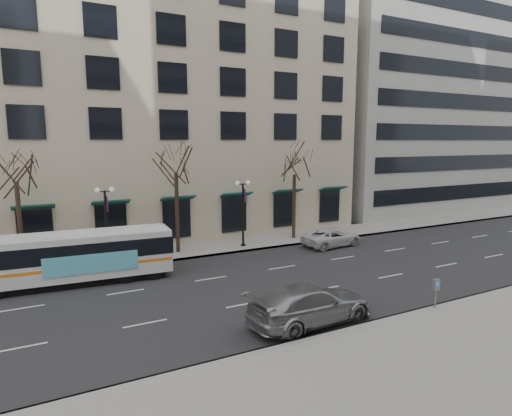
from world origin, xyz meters
TOP-DOWN VIEW (x-y plane):
  - ground at (0.00, 0.00)m, footprint 160.00×160.00m
  - sidewalk_far at (5.00, 9.00)m, footprint 80.00×4.00m
  - building_hotel at (-2.00, 21.00)m, footprint 40.00×20.00m
  - building_office at (32.00, 21.00)m, footprint 25.00×20.00m
  - tree_far_left at (-10.00, 8.80)m, footprint 3.60×3.60m
  - tree_far_mid at (0.00, 8.80)m, footprint 3.60×3.60m
  - tree_far_right at (10.00, 8.80)m, footprint 3.60×3.60m
  - lamp_post_left at (-4.99, 8.20)m, footprint 1.22×0.45m
  - lamp_post_right at (5.01, 8.20)m, footprint 1.22×0.45m
  - city_bus at (-7.24, 5.10)m, footprint 11.15×3.18m
  - silver_car at (1.70, -5.68)m, footprint 6.20×2.87m
  - white_pickup at (11.46, 5.49)m, footprint 5.12×2.71m
  - pay_station at (7.92, -7.30)m, footprint 0.35×0.27m

SIDE VIEW (x-z plane):
  - ground at x=0.00m, z-range 0.00..0.00m
  - sidewalk_far at x=5.00m, z-range 0.00..0.15m
  - white_pickup at x=11.46m, z-range 0.00..1.37m
  - silver_car at x=1.70m, z-range 0.00..1.76m
  - pay_station at x=7.92m, z-range 0.47..1.91m
  - city_bus at x=-7.24m, z-range 0.14..3.12m
  - lamp_post_left at x=-4.99m, z-range 0.34..5.55m
  - lamp_post_right at x=5.01m, z-range 0.34..5.55m
  - tree_far_right at x=10.00m, z-range 2.39..10.45m
  - tree_far_left at x=-10.00m, z-range 2.53..10.87m
  - tree_far_mid at x=0.00m, z-range 2.63..11.18m
  - building_hotel at x=-2.00m, z-range 0.00..24.00m
  - building_office at x=32.00m, z-range 0.00..35.00m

